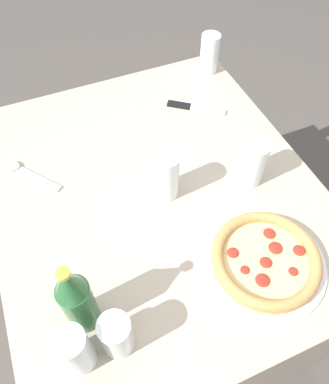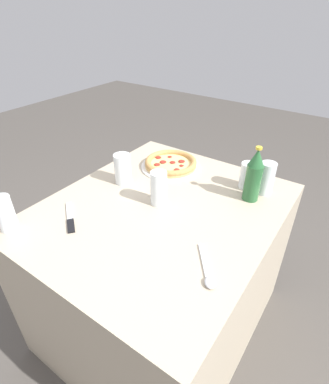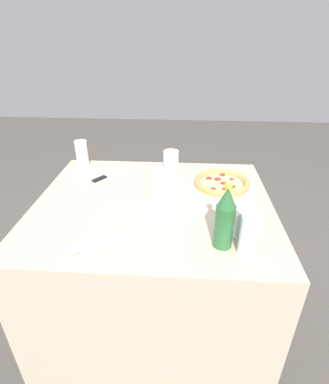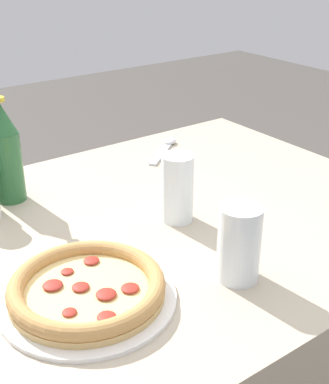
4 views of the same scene
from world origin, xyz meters
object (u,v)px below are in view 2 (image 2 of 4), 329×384
Objects in this scene: glass_mango_juice at (266,180)px; glass_lemonade at (159,190)px; glass_cola at (6,215)px; glass_water at (123,170)px; pizza_salami at (171,164)px; glass_orange_juice at (247,177)px; spoon at (208,273)px; beer_bottle at (254,175)px; knife at (70,218)px.

glass_lemonade is at bearing -45.18° from glass_mango_juice.
glass_cola is at bearing -38.36° from glass_lemonade.
glass_cola is 0.94× the size of glass_lemonade.
glass_water is at bearing 165.96° from glass_cola.
pizza_salami is 0.38m from glass_orange_juice.
pizza_salami is at bearing 158.34° from glass_water.
pizza_salami is 0.47m from glass_mango_juice.
spoon is at bearing 1.94° from glass_mango_juice.
glass_lemonade is 0.61× the size of beer_bottle.
glass_lemonade is at bearing -50.22° from beer_bottle.
glass_cola is 0.74m from spoon.
glass_cola is at bearing -37.82° from glass_orange_juice.
glass_cola is at bearing -14.04° from glass_water.
glass_orange_juice is 0.49× the size of beer_bottle.
pizza_salami is 1.74× the size of knife.
glass_water reaches higher than knife.
spoon is (0.55, 0.10, -0.05)m from glass_orange_juice.
glass_lemonade is at bearing 141.64° from glass_cola.
spoon is (0.51, 0.48, -0.01)m from pizza_salami.
glass_lemonade reaches higher than spoon.
knife is (-0.16, 0.14, -0.06)m from glass_cola.
spoon is at bearing 57.11° from glass_lemonade.
glass_cola is 1.17× the size of glass_orange_juice.
pizza_salami is 2.03× the size of glass_lemonade.
glass_mango_juice reaches higher than spoon.
glass_orange_juice is at bearing -147.50° from beer_bottle.
glass_lemonade is 0.46m from glass_mango_juice.
beer_bottle is at bearing 32.50° from glass_orange_juice.
glass_lemonade is 0.87× the size of spoon.
spoon is at bearing 107.60° from glass_cola.
glass_cola is (0.73, -0.22, 0.04)m from pizza_salami.
glass_cola is 0.95× the size of glass_mango_juice.
glass_lemonade is at bearing 142.38° from knife.
glass_mango_juice reaches higher than glass_orange_juice.
glass_water is 0.57m from beer_bottle.
pizza_salami is at bearing -136.77° from spoon.
glass_cola is at bearing -41.42° from glass_mango_juice.
pizza_salami is 2.15× the size of glass_cola.
glass_mango_juice is at bearing 138.58° from glass_cola.
glass_orange_juice is at bearing 120.65° from glass_water.
spoon is (0.22, 0.35, -0.06)m from glass_lemonade.
beer_bottle reaches higher than glass_mango_juice.
pizza_salami is 2.50× the size of glass_orange_juice.
glass_mango_juice reaches higher than knife.
glass_mango_juice reaches higher than glass_water.
knife is at bearing -37.62° from glass_lemonade.
beer_bottle is (-0.20, 0.53, 0.05)m from glass_water.
beer_bottle reaches higher than glass_cola.
glass_mango_juice is (-0.77, 0.68, 0.00)m from glass_cola.
glass_water reaches higher than glass_cola.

